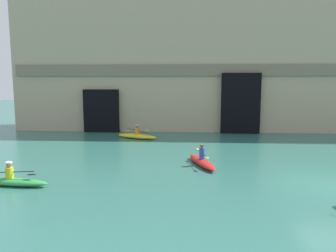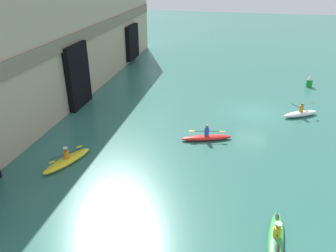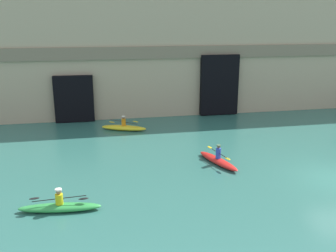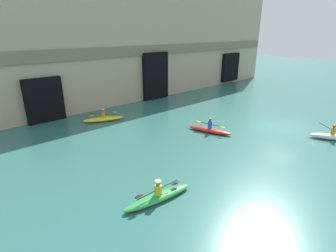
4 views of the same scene
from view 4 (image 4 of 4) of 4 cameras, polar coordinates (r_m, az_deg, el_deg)
The scene contains 6 objects.
ground_plane at distance 23.19m, azimuth 23.88°, elevation -0.24°, with size 120.00×120.00×0.00m, color #2D665B.
cliff_bluff at distance 32.24m, azimuth -5.19°, elevation 17.65°, with size 41.64×5.91×12.20m.
kayak_yellow at distance 23.25m, azimuth -13.83°, elevation 1.57°, with size 3.49×2.04×1.09m.
kayak_white at distance 22.13m, azimuth 32.10°, elevation -1.92°, with size 2.09×2.92×1.20m.
kayak_red at distance 20.32m, azimuth 9.05°, elevation -0.80°, with size 1.68×3.47×1.13m.
kayak_green at distance 12.43m, azimuth -2.13°, elevation -15.07°, with size 3.59×1.07×1.04m.
Camera 4 is at (-20.28, -8.51, 7.36)m, focal length 28.00 mm.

